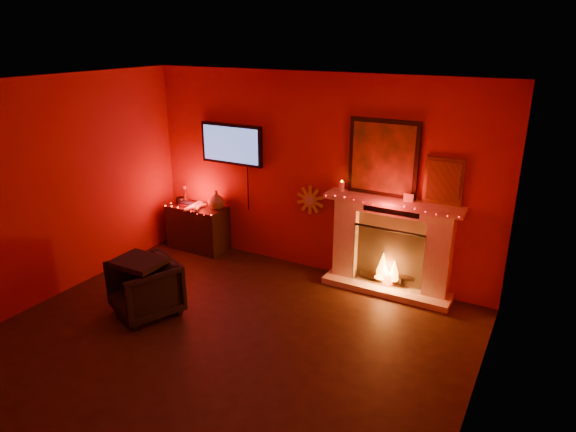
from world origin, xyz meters
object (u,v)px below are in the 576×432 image
object	(u,v)px
console_table	(199,225)
fireplace	(391,237)
tv	(232,144)
sunburst_clock	(310,200)
armchair	(145,288)

from	to	relation	value
console_table	fireplace	bearing A→B (deg)	2.42
fireplace	console_table	world-z (taller)	fireplace
tv	sunburst_clock	bearing A→B (deg)	1.24
tv	sunburst_clock	world-z (taller)	tv
sunburst_clock	armchair	bearing A→B (deg)	-118.26
fireplace	armchair	bearing A→B (deg)	-139.28
armchair	tv	bearing A→B (deg)	117.77
fireplace	sunburst_clock	xyz separation A→B (m)	(-1.19, 0.09, 0.28)
fireplace	armchair	distance (m)	3.07
tv	fireplace	bearing A→B (deg)	-1.50
tv	console_table	world-z (taller)	tv
tv	armchair	xyz separation A→B (m)	(0.13, -2.05, -1.32)
armchair	fireplace	bearing A→B (deg)	64.80
fireplace	console_table	bearing A→B (deg)	-177.58
tv	armchair	world-z (taller)	tv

